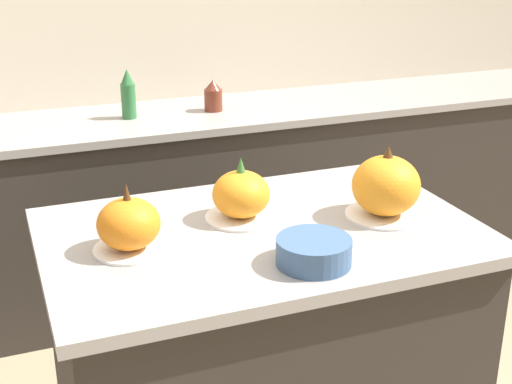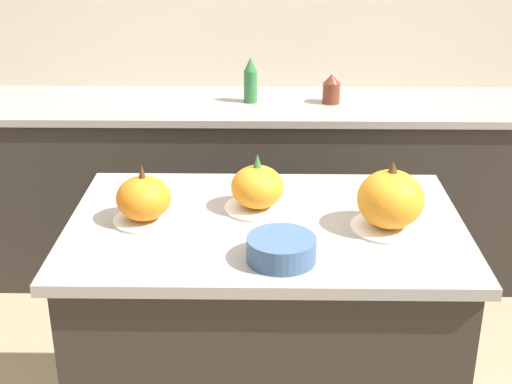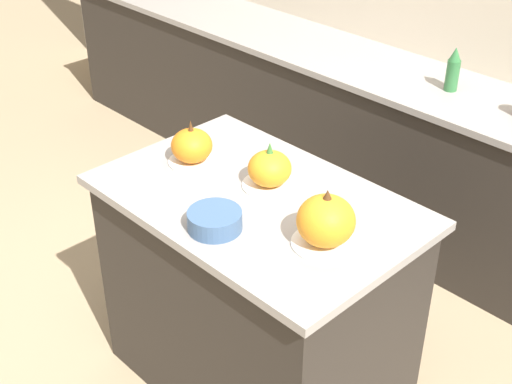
{
  "view_description": "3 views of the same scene",
  "coord_description": "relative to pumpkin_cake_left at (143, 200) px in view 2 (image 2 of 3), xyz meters",
  "views": [
    {
      "loc": [
        -0.67,
        -1.68,
        1.76
      ],
      "look_at": [
        -0.02,
        -0.01,
        1.06
      ],
      "focal_mm": 50.0,
      "sensor_mm": 36.0,
      "label": 1
    },
    {
      "loc": [
        0.0,
        -1.96,
        1.89
      ],
      "look_at": [
        -0.03,
        -0.03,
        1.06
      ],
      "focal_mm": 50.0,
      "sensor_mm": 36.0,
      "label": 2
    },
    {
      "loc": [
        1.59,
        -1.55,
        2.35
      ],
      "look_at": [
        0.01,
        -0.02,
        0.98
      ],
      "focal_mm": 50.0,
      "sensor_mm": 36.0,
      "label": 3
    }
  ],
  "objects": [
    {
      "name": "pumpkin_cake_left",
      "position": [
        0.0,
        0.0,
        0.0
      ],
      "size": [
        0.19,
        0.19,
        0.19
      ],
      "color": "white",
      "rests_on": "kitchen_island"
    },
    {
      "name": "pumpkin_cake_center",
      "position": [
        0.34,
        0.09,
        -0.0
      ],
      "size": [
        0.21,
        0.21,
        0.19
      ],
      "color": "white",
      "rests_on": "kitchen_island"
    },
    {
      "name": "mixing_bowl",
      "position": [
        0.41,
        -0.24,
        -0.04
      ],
      "size": [
        0.19,
        0.19,
        0.07
      ],
      "color": "#3D5B84",
      "rests_on": "kitchen_island"
    },
    {
      "name": "wall_back",
      "position": [
        0.37,
        1.73,
        0.23
      ],
      "size": [
        8.0,
        0.06,
        2.5
      ],
      "color": "beige",
      "rests_on": "ground_plane"
    },
    {
      "name": "bottle_short",
      "position": [
        0.68,
        1.4,
        -0.03
      ],
      "size": [
        0.08,
        0.08,
        0.14
      ],
      "color": "maroon",
      "rests_on": "back_counter"
    },
    {
      "name": "bottle_tall",
      "position": [
        0.29,
        1.41,
        0.01
      ],
      "size": [
        0.07,
        0.07,
        0.22
      ],
      "color": "#2D6B38",
      "rests_on": "back_counter"
    },
    {
      "name": "kitchen_island",
      "position": [
        0.37,
        -0.0,
        -0.54
      ],
      "size": [
        1.2,
        0.78,
        0.95
      ],
      "color": "#2D2823",
      "rests_on": "ground_plane"
    },
    {
      "name": "pumpkin_cake_right",
      "position": [
        0.73,
        -0.04,
        0.02
      ],
      "size": [
        0.23,
        0.23,
        0.21
      ],
      "color": "white",
      "rests_on": "kitchen_island"
    },
    {
      "name": "back_counter",
      "position": [
        0.37,
        1.4,
        -0.56
      ],
      "size": [
        6.0,
        0.6,
        0.92
      ],
      "color": "#2D2823",
      "rests_on": "ground_plane"
    }
  ]
}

